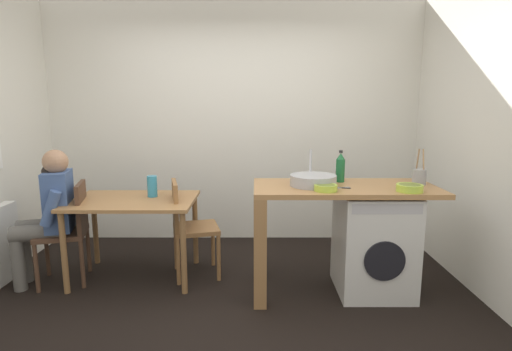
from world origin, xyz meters
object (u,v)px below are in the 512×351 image
washing_machine (374,243)px  bottle_tall_green (341,168)px  seated_person (50,210)px  vase (153,186)px  dining_table (135,210)px  mixing_bowl (327,187)px  chair_person_seat (71,227)px  chair_opposite (188,223)px  utensil_crock (420,176)px  colander (411,188)px

washing_machine → bottle_tall_green: bearing=147.7°
seated_person → bottle_tall_green: size_ratio=4.37×
seated_person → vase: seated_person is taller
dining_table → mixing_bowl: (1.65, -0.47, 0.30)m
bottle_tall_green → mixing_bowl: 0.42m
chair_person_seat → vase: vase is taller
chair_person_seat → mixing_bowl: 2.27m
washing_machine → vase: vase is taller
washing_machine → vase: (-1.95, 0.38, 0.41)m
dining_table → mixing_bowl: size_ratio=6.11×
dining_table → chair_person_seat: 0.57m
dining_table → mixing_bowl: 1.74m
dining_table → vase: 0.26m
chair_opposite → utensil_crock: utensil_crock is taller
chair_person_seat → utensil_crock: 3.06m
chair_person_seat → vase: (0.70, 0.18, 0.33)m
colander → vase: bearing=164.5°
mixing_bowl → vase: bearing=159.0°
colander → dining_table: bearing=167.8°
vase → dining_table: bearing=-146.3°
chair_opposite → colander: size_ratio=4.50×
dining_table → chair_person_seat: chair_person_seat is taller
chair_person_seat → utensil_crock: size_ratio=3.00×
dining_table → colander: colander is taller
chair_person_seat → dining_table: bearing=-95.8°
utensil_crock → chair_person_seat: bearing=177.3°
bottle_tall_green → mixing_bowl: bottle_tall_green is taller
dining_table → chair_opposite: chair_opposite is taller
colander → washing_machine: bearing=130.7°
chair_person_seat → seated_person: 0.23m
utensil_crock → dining_table: bearing=174.8°
bottle_tall_green → mixing_bowl: bearing=-116.9°
utensil_crock → vase: size_ratio=1.54×
washing_machine → vase: bearing=169.1°
chair_opposite → seated_person: 1.20m
utensil_crock → colander: (-0.18, -0.27, -0.04)m
dining_table → chair_opposite: 0.50m
chair_person_seat → colander: colander is taller
vase → colander: bearing=-15.5°
bottle_tall_green → mixing_bowl: (-0.19, -0.37, -0.10)m
seated_person → mixing_bowl: seated_person is taller
chair_opposite → vase: (-0.33, 0.07, 0.33)m
mixing_bowl → colander: size_ratio=0.90×
dining_table → bottle_tall_green: bearing=-3.3°
bottle_tall_green → colander: 0.61m
seated_person → washing_machine: (2.80, -0.15, -0.24)m
seated_person → mixing_bowl: 2.39m
utensil_crock → vase: utensil_crock is taller
mixing_bowl → washing_machine: bearing=23.5°
dining_table → vase: vase is taller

